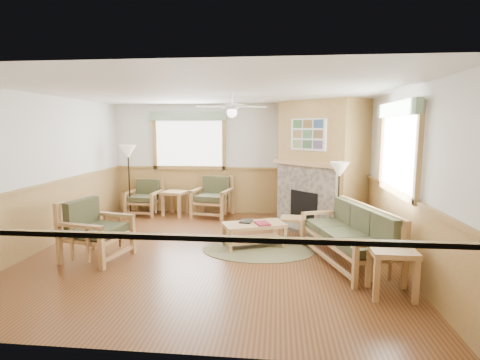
# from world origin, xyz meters

# --- Properties ---
(floor) EXTENTS (6.00, 6.00, 0.01)m
(floor) POSITION_xyz_m (0.00, 0.00, -0.01)
(floor) COLOR brown
(floor) RESTS_ON ground
(ceiling) EXTENTS (6.00, 6.00, 0.01)m
(ceiling) POSITION_xyz_m (0.00, 0.00, 2.70)
(ceiling) COLOR white
(ceiling) RESTS_ON floor
(wall_back) EXTENTS (6.00, 0.02, 2.70)m
(wall_back) POSITION_xyz_m (0.00, 3.00, 1.35)
(wall_back) COLOR white
(wall_back) RESTS_ON floor
(wall_front) EXTENTS (6.00, 0.02, 2.70)m
(wall_front) POSITION_xyz_m (0.00, -3.00, 1.35)
(wall_front) COLOR white
(wall_front) RESTS_ON floor
(wall_left) EXTENTS (0.02, 6.00, 2.70)m
(wall_left) POSITION_xyz_m (-3.00, 0.00, 1.35)
(wall_left) COLOR white
(wall_left) RESTS_ON floor
(wall_right) EXTENTS (0.02, 6.00, 2.70)m
(wall_right) POSITION_xyz_m (3.00, 0.00, 1.35)
(wall_right) COLOR white
(wall_right) RESTS_ON floor
(wainscot) EXTENTS (6.00, 6.00, 1.10)m
(wainscot) POSITION_xyz_m (0.00, 0.00, 0.55)
(wainscot) COLOR #A37E43
(wainscot) RESTS_ON floor
(fireplace) EXTENTS (3.11, 3.11, 2.70)m
(fireplace) POSITION_xyz_m (2.05, 2.05, 1.35)
(fireplace) COLOR #A37E43
(fireplace) RESTS_ON floor
(window_back) EXTENTS (1.90, 0.16, 1.50)m
(window_back) POSITION_xyz_m (-1.10, 2.96, 2.53)
(window_back) COLOR white
(window_back) RESTS_ON wall_back
(window_right) EXTENTS (0.16, 1.90, 1.50)m
(window_right) POSITION_xyz_m (2.96, -0.20, 2.53)
(window_right) COLOR white
(window_right) RESTS_ON wall_right
(ceiling_fan) EXTENTS (1.59, 1.59, 0.36)m
(ceiling_fan) POSITION_xyz_m (0.30, 0.30, 2.66)
(ceiling_fan) COLOR white
(ceiling_fan) RESTS_ON ceiling
(sofa) EXTENTS (2.10, 1.34, 0.90)m
(sofa) POSITION_xyz_m (2.20, -0.36, 0.45)
(sofa) COLOR tan
(sofa) RESTS_ON floor
(armchair_back_left) EXTENTS (0.81, 0.81, 0.84)m
(armchair_back_left) POSITION_xyz_m (-2.15, 2.55, 0.42)
(armchair_back_left) COLOR tan
(armchair_back_left) RESTS_ON floor
(armchair_back_right) EXTENTS (0.99, 0.99, 0.94)m
(armchair_back_right) POSITION_xyz_m (-0.46, 2.55, 0.47)
(armchair_back_right) COLOR tan
(armchair_back_right) RESTS_ON floor
(armchair_left) EXTENTS (1.04, 1.04, 0.97)m
(armchair_left) POSITION_xyz_m (-1.80, -0.58, 0.49)
(armchair_left) COLOR tan
(armchair_left) RESTS_ON floor
(coffee_table) EXTENTS (1.20, 0.90, 0.43)m
(coffee_table) POSITION_xyz_m (0.70, 0.29, 0.22)
(coffee_table) COLOR tan
(coffee_table) RESTS_ON floor
(end_table_chairs) EXTENTS (0.65, 0.63, 0.60)m
(end_table_chairs) POSITION_xyz_m (-1.37, 2.55, 0.30)
(end_table_chairs) COLOR tan
(end_table_chairs) RESTS_ON floor
(end_table_sofa) EXTENTS (0.56, 0.54, 0.62)m
(end_table_sofa) POSITION_xyz_m (2.55, -1.49, 0.31)
(end_table_sofa) COLOR tan
(end_table_sofa) RESTS_ON floor
(footstool) EXTENTS (0.47, 0.47, 0.38)m
(footstool) POSITION_xyz_m (1.39, 1.04, 0.19)
(footstool) COLOR tan
(footstool) RESTS_ON floor
(braided_rug) EXTENTS (2.19, 2.19, 0.01)m
(braided_rug) POSITION_xyz_m (0.78, 0.09, 0.01)
(braided_rug) COLOR brown
(braided_rug) RESTS_ON floor
(floor_lamp_left) EXTENTS (0.42, 0.42, 1.73)m
(floor_lamp_left) POSITION_xyz_m (-2.43, 2.34, 0.86)
(floor_lamp_left) COLOR black
(floor_lamp_left) RESTS_ON floor
(floor_lamp_right) EXTENTS (0.40, 0.40, 1.52)m
(floor_lamp_right) POSITION_xyz_m (2.21, 0.63, 0.76)
(floor_lamp_right) COLOR black
(floor_lamp_right) RESTS_ON floor
(book_red) EXTENTS (0.31, 0.36, 0.03)m
(book_red) POSITION_xyz_m (0.85, 0.24, 0.46)
(book_red) COLOR maroon
(book_red) RESTS_ON coffee_table
(book_dark) EXTENTS (0.24, 0.30, 0.03)m
(book_dark) POSITION_xyz_m (0.55, 0.36, 0.46)
(book_dark) COLOR black
(book_dark) RESTS_ON coffee_table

